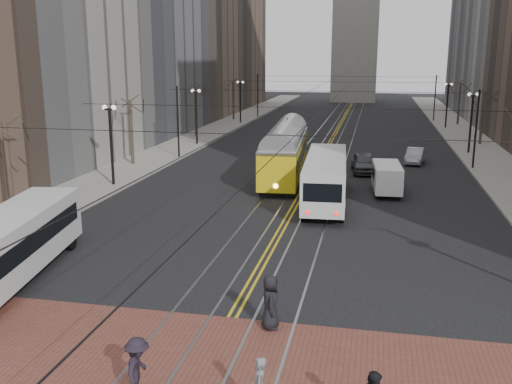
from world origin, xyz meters
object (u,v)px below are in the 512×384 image
at_px(sedan_silver, 415,156).
at_px(pedestrian_a, 270,302).
at_px(transit_bus, 5,253).
at_px(pedestrian_d, 138,370).
at_px(streetcar, 285,156).
at_px(sedan_grey, 364,163).
at_px(rear_bus, 326,180).
at_px(cargo_van, 387,179).

xyz_separation_m(sedan_silver, pedestrian_a, (-6.81, -33.40, 0.32)).
relative_size(transit_bus, pedestrian_d, 6.08).
distance_m(transit_bus, streetcar, 24.97).
relative_size(transit_bus, streetcar, 0.81).
bearing_deg(sedan_grey, rear_bus, -108.08).
bearing_deg(pedestrian_d, sedan_silver, -23.48).
height_order(transit_bus, streetcar, streetcar).
xyz_separation_m(rear_bus, sedan_grey, (2.20, 10.41, -0.69)).
xyz_separation_m(transit_bus, rear_bus, (11.62, 16.50, 0.06)).
xyz_separation_m(transit_bus, sedan_silver, (18.13, 31.90, -0.77)).
distance_m(sedan_grey, pedestrian_d, 33.82).
bearing_deg(sedan_silver, sedan_grey, -121.77).
bearing_deg(transit_bus, streetcar, 62.03).
distance_m(transit_bus, pedestrian_a, 11.43).
bearing_deg(sedan_silver, transit_bus, -110.58).
xyz_separation_m(cargo_van, sedan_silver, (2.60, 12.10, -0.36)).
relative_size(cargo_van, sedan_silver, 1.14).
xyz_separation_m(cargo_van, pedestrian_a, (-4.21, -21.30, -0.04)).
relative_size(streetcar, cargo_van, 3.07).
relative_size(cargo_van, sedan_grey, 0.99).
relative_size(transit_bus, rear_bus, 1.00).
bearing_deg(pedestrian_a, cargo_van, -24.25).
height_order(sedan_silver, pedestrian_d, pedestrian_d).
height_order(streetcar, pedestrian_d, streetcar).
height_order(sedan_grey, sedan_silver, sedan_grey).
distance_m(cargo_van, sedan_grey, 7.31).
bearing_deg(rear_bus, transit_bus, -128.37).
relative_size(streetcar, pedestrian_d, 7.52).
xyz_separation_m(transit_bus, pedestrian_d, (8.57, -6.50, -0.48)).
bearing_deg(rear_bus, sedan_grey, 74.86).
bearing_deg(streetcar, transit_bus, -112.25).
height_order(rear_bus, sedan_grey, rear_bus).
bearing_deg(sedan_grey, streetcar, -157.90).
relative_size(streetcar, sedan_grey, 3.04).
height_order(sedan_grey, pedestrian_a, pedestrian_a).
distance_m(transit_bus, cargo_van, 25.17).
bearing_deg(streetcar, pedestrian_a, -86.07).
relative_size(transit_bus, sedan_grey, 2.46).
bearing_deg(sedan_silver, pedestrian_a, -92.49).
xyz_separation_m(streetcar, pedestrian_d, (0.72, -30.20, -0.72)).
height_order(transit_bus, pedestrian_a, transit_bus).
height_order(streetcar, rear_bus, streetcar).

